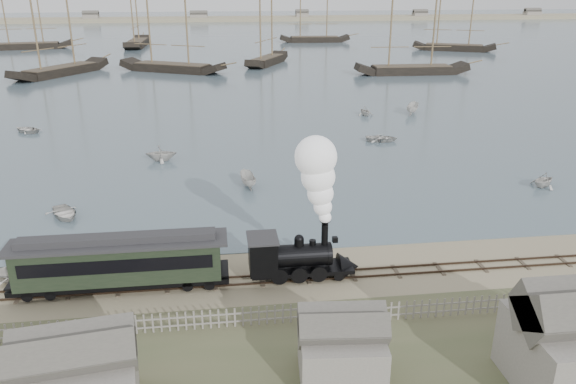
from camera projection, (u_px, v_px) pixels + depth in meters
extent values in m
plane|color=tan|center=(274.00, 265.00, 38.39)|extent=(600.00, 600.00, 0.00)
cube|color=#4B5E6B|center=(223.00, 36.00, 196.11)|extent=(600.00, 336.00, 0.06)
cube|color=#35271D|center=(278.00, 282.00, 36.03)|extent=(120.00, 0.08, 0.12)
cube|color=#35271D|center=(277.00, 274.00, 36.96)|extent=(120.00, 0.08, 0.12)
cube|color=#403429|center=(278.00, 279.00, 36.52)|extent=(120.00, 1.80, 0.06)
cube|color=tan|center=(220.00, 21.00, 270.35)|extent=(500.00, 20.00, 1.80)
cube|color=black|center=(302.00, 268.00, 36.48)|extent=(6.62, 1.95, 0.24)
cylinder|color=black|center=(296.00, 255.00, 36.09)|extent=(4.09, 1.46, 1.46)
cube|color=black|center=(263.00, 255.00, 35.76)|extent=(1.75, 2.14, 2.24)
cube|color=#2E2D30|center=(263.00, 238.00, 35.35)|extent=(1.95, 2.34, 0.12)
cylinder|color=black|center=(325.00, 235.00, 35.84)|extent=(0.43, 0.43, 1.56)
sphere|color=black|center=(299.00, 239.00, 35.71)|extent=(0.62, 0.62, 0.62)
cone|color=black|center=(349.00, 267.00, 36.88)|extent=(1.36, 1.95, 1.95)
cube|color=black|center=(335.00, 240.00, 36.04)|extent=(0.34, 0.34, 0.34)
cube|color=black|center=(122.00, 280.00, 35.12)|extent=(13.30, 2.19, 0.33)
cube|color=black|center=(120.00, 261.00, 34.65)|extent=(12.35, 2.38, 2.38)
cube|color=black|center=(116.00, 267.00, 33.45)|extent=(11.40, 0.06, 0.86)
cube|color=black|center=(122.00, 249.00, 35.69)|extent=(11.40, 0.06, 0.86)
cube|color=#2E2D30|center=(118.00, 243.00, 34.21)|extent=(13.30, 2.57, 0.17)
cube|color=#2E2D30|center=(117.00, 239.00, 34.11)|extent=(11.88, 1.14, 0.43)
imported|color=beige|center=(21.00, 272.00, 36.64)|extent=(3.10, 4.12, 0.81)
imported|color=beige|center=(64.00, 213.00, 45.86)|extent=(4.44, 4.00, 0.75)
imported|color=beige|center=(161.00, 153.00, 60.08)|extent=(2.88, 3.32, 1.73)
imported|color=beige|center=(248.00, 180.00, 52.54)|extent=(3.49, 1.74, 1.29)
imported|color=beige|center=(382.00, 138.00, 67.55)|extent=(3.45, 4.28, 0.79)
imported|color=beige|center=(544.00, 180.00, 52.48)|extent=(3.30, 3.48, 1.44)
imported|color=beige|center=(412.00, 109.00, 81.43)|extent=(4.11, 3.21, 1.51)
imported|color=beige|center=(27.00, 129.00, 71.63)|extent=(4.20, 4.47, 0.75)
imported|color=beige|center=(365.00, 111.00, 80.35)|extent=(3.13, 2.87, 1.39)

